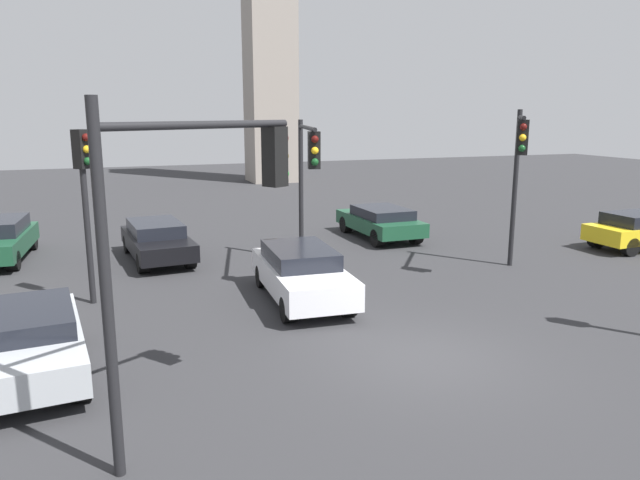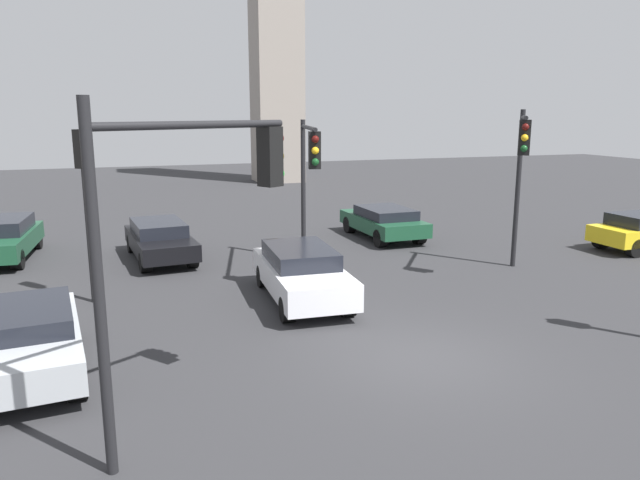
{
  "view_description": "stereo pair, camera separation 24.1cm",
  "coord_description": "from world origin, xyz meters",
  "px_view_note": "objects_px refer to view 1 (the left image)",
  "views": [
    {
      "loc": [
        -6.1,
        -10.36,
        5.05
      ],
      "look_at": [
        -0.82,
        4.14,
        1.76
      ],
      "focal_mm": 33.65,
      "sensor_mm": 36.0,
      "label": 1
    },
    {
      "loc": [
        -5.87,
        -10.44,
        5.05
      ],
      "look_at": [
        -0.82,
        4.14,
        1.76
      ],
      "focal_mm": 33.65,
      "sensor_mm": 36.0,
      "label": 2
    }
  ],
  "objects_px": {
    "traffic_light_1": "(307,164)",
    "car_3": "(157,240)",
    "car_4": "(380,221)",
    "car_5": "(301,272)",
    "traffic_light_0": "(84,183)",
    "traffic_light_3": "(519,160)",
    "traffic_light_4": "(199,206)",
    "car_2": "(30,340)"
  },
  "relations": [
    {
      "from": "traffic_light_1",
      "to": "car_3",
      "type": "distance_m",
      "value": 6.32
    },
    {
      "from": "car_3",
      "to": "car_4",
      "type": "bearing_deg",
      "value": 89.23
    },
    {
      "from": "car_4",
      "to": "car_5",
      "type": "relative_size",
      "value": 0.95
    },
    {
      "from": "traffic_light_0",
      "to": "traffic_light_3",
      "type": "height_order",
      "value": "traffic_light_3"
    },
    {
      "from": "traffic_light_1",
      "to": "traffic_light_4",
      "type": "xyz_separation_m",
      "value": [
        -4.55,
        -8.36,
        0.16
      ]
    },
    {
      "from": "traffic_light_3",
      "to": "car_4",
      "type": "height_order",
      "value": "traffic_light_3"
    },
    {
      "from": "traffic_light_0",
      "to": "traffic_light_1",
      "type": "relative_size",
      "value": 0.96
    },
    {
      "from": "traffic_light_1",
      "to": "car_3",
      "type": "relative_size",
      "value": 1.01
    },
    {
      "from": "traffic_light_0",
      "to": "car_3",
      "type": "height_order",
      "value": "traffic_light_0"
    },
    {
      "from": "car_3",
      "to": "car_4",
      "type": "xyz_separation_m",
      "value": [
        8.91,
        0.69,
        -0.01
      ]
    },
    {
      "from": "traffic_light_1",
      "to": "traffic_light_4",
      "type": "distance_m",
      "value": 9.52
    },
    {
      "from": "traffic_light_1",
      "to": "traffic_light_3",
      "type": "height_order",
      "value": "traffic_light_3"
    },
    {
      "from": "traffic_light_3",
      "to": "traffic_light_4",
      "type": "distance_m",
      "value": 12.42
    },
    {
      "from": "traffic_light_4",
      "to": "car_4",
      "type": "relative_size",
      "value": 1.16
    },
    {
      "from": "traffic_light_0",
      "to": "traffic_light_4",
      "type": "xyz_separation_m",
      "value": [
        1.79,
        -7.67,
        0.43
      ]
    },
    {
      "from": "car_5",
      "to": "car_2",
      "type": "bearing_deg",
      "value": -63.41
    },
    {
      "from": "car_3",
      "to": "car_5",
      "type": "distance_m",
      "value": 6.91
    },
    {
      "from": "traffic_light_4",
      "to": "car_5",
      "type": "bearing_deg",
      "value": 29.23
    },
    {
      "from": "car_4",
      "to": "car_5",
      "type": "distance_m",
      "value": 8.79
    },
    {
      "from": "car_3",
      "to": "traffic_light_1",
      "type": "bearing_deg",
      "value": 43.54
    },
    {
      "from": "traffic_light_4",
      "to": "car_4",
      "type": "height_order",
      "value": "traffic_light_4"
    },
    {
      "from": "traffic_light_3",
      "to": "traffic_light_4",
      "type": "xyz_separation_m",
      "value": [
        -10.71,
        -6.29,
        0.06
      ]
    },
    {
      "from": "traffic_light_0",
      "to": "car_2",
      "type": "distance_m",
      "value": 5.23
    },
    {
      "from": "traffic_light_0",
      "to": "car_4",
      "type": "xyz_separation_m",
      "value": [
        10.99,
        5.12,
        -2.54
      ]
    },
    {
      "from": "traffic_light_1",
      "to": "car_2",
      "type": "xyz_separation_m",
      "value": [
        -7.44,
        -5.14,
        -2.79
      ]
    },
    {
      "from": "traffic_light_4",
      "to": "car_2",
      "type": "relative_size",
      "value": 1.15
    },
    {
      "from": "traffic_light_4",
      "to": "car_3",
      "type": "relative_size",
      "value": 1.11
    },
    {
      "from": "car_3",
      "to": "car_5",
      "type": "bearing_deg",
      "value": 23.29
    },
    {
      "from": "traffic_light_1",
      "to": "car_2",
      "type": "bearing_deg",
      "value": -42.15
    },
    {
      "from": "car_2",
      "to": "car_4",
      "type": "height_order",
      "value": "car_2"
    },
    {
      "from": "traffic_light_0",
      "to": "car_4",
      "type": "distance_m",
      "value": 12.39
    },
    {
      "from": "car_2",
      "to": "car_4",
      "type": "distance_m",
      "value": 15.42
    },
    {
      "from": "traffic_light_4",
      "to": "car_3",
      "type": "height_order",
      "value": "traffic_light_4"
    },
    {
      "from": "car_2",
      "to": "car_5",
      "type": "distance_m",
      "value": 7.06
    },
    {
      "from": "traffic_light_1",
      "to": "car_2",
      "type": "distance_m",
      "value": 9.46
    },
    {
      "from": "car_5",
      "to": "car_4",
      "type": "bearing_deg",
      "value": 143.44
    },
    {
      "from": "traffic_light_3",
      "to": "car_4",
      "type": "distance_m",
      "value": 7.28
    },
    {
      "from": "traffic_light_3",
      "to": "traffic_light_4",
      "type": "height_order",
      "value": "traffic_light_4"
    },
    {
      "from": "traffic_light_1",
      "to": "traffic_light_3",
      "type": "bearing_deg",
      "value": 84.66
    },
    {
      "from": "car_2",
      "to": "car_3",
      "type": "xyz_separation_m",
      "value": [
        3.19,
        8.87,
        -0.01
      ]
    },
    {
      "from": "traffic_light_1",
      "to": "car_5",
      "type": "distance_m",
      "value": 3.73
    },
    {
      "from": "traffic_light_1",
      "to": "traffic_light_4",
      "type": "relative_size",
      "value": 0.91
    }
  ]
}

